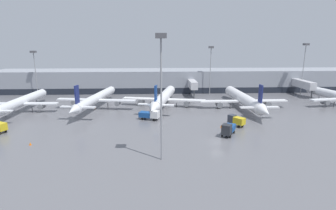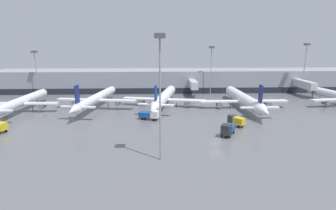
{
  "view_description": "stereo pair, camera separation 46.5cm",
  "coord_description": "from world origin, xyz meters",
  "px_view_note": "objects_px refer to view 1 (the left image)",
  "views": [
    {
      "loc": [
        -12.64,
        -50.66,
        19.91
      ],
      "look_at": [
        -9.4,
        21.31,
        3.0
      ],
      "focal_mm": 28.0,
      "sensor_mm": 36.0,
      "label": 1
    },
    {
      "loc": [
        -12.17,
        -50.68,
        19.91
      ],
      "look_at": [
        -9.4,
        21.31,
        3.0
      ],
      "focal_mm": 28.0,
      "sensor_mm": 36.0,
      "label": 2
    }
  ],
  "objects_px": {
    "apron_light_mast_1": "(34,60)",
    "apron_light_mast_2": "(305,55)",
    "traffic_cone_0": "(95,108)",
    "apron_light_mast_0": "(161,64)",
    "parked_jet_4": "(164,98)",
    "service_truck_2": "(228,129)",
    "parked_jet_1": "(244,99)",
    "parked_jet_0": "(21,102)",
    "traffic_cone_2": "(221,126)",
    "traffic_cone_4": "(30,144)",
    "parked_jet_3": "(96,98)",
    "service_truck_1": "(236,120)",
    "service_truck_0": "(150,114)",
    "apron_light_mast_3": "(211,57)"
  },
  "relations": [
    {
      "from": "apron_light_mast_1",
      "to": "apron_light_mast_2",
      "type": "relative_size",
      "value": 0.87
    },
    {
      "from": "traffic_cone_0",
      "to": "apron_light_mast_0",
      "type": "bearing_deg",
      "value": -62.1
    },
    {
      "from": "parked_jet_4",
      "to": "service_truck_2",
      "type": "distance_m",
      "value": 31.68
    },
    {
      "from": "parked_jet_1",
      "to": "service_truck_2",
      "type": "bearing_deg",
      "value": 154.57
    },
    {
      "from": "traffic_cone_0",
      "to": "parked_jet_0",
      "type": "bearing_deg",
      "value": -170.33
    },
    {
      "from": "traffic_cone_0",
      "to": "traffic_cone_2",
      "type": "distance_m",
      "value": 40.77
    },
    {
      "from": "parked_jet_0",
      "to": "traffic_cone_4",
      "type": "relative_size",
      "value": 57.4
    },
    {
      "from": "parked_jet_3",
      "to": "service_truck_2",
      "type": "relative_size",
      "value": 6.35
    },
    {
      "from": "service_truck_1",
      "to": "service_truck_2",
      "type": "distance_m",
      "value": 7.53
    },
    {
      "from": "apron_light_mast_2",
      "to": "traffic_cone_0",
      "type": "bearing_deg",
      "value": -165.96
    },
    {
      "from": "traffic_cone_4",
      "to": "apron_light_mast_1",
      "type": "height_order",
      "value": "apron_light_mast_1"
    },
    {
      "from": "parked_jet_4",
      "to": "traffic_cone_4",
      "type": "xyz_separation_m",
      "value": [
        -27.83,
        -32.56,
        -2.5
      ]
    },
    {
      "from": "parked_jet_0",
      "to": "service_truck_0",
      "type": "height_order",
      "value": "parked_jet_0"
    },
    {
      "from": "service_truck_1",
      "to": "apron_light_mast_0",
      "type": "bearing_deg",
      "value": 94.16
    },
    {
      "from": "apron_light_mast_1",
      "to": "traffic_cone_4",
      "type": "bearing_deg",
      "value": -68.29
    },
    {
      "from": "service_truck_1",
      "to": "service_truck_2",
      "type": "height_order",
      "value": "service_truck_2"
    },
    {
      "from": "parked_jet_1",
      "to": "service_truck_0",
      "type": "bearing_deg",
      "value": 111.86
    },
    {
      "from": "parked_jet_4",
      "to": "apron_light_mast_2",
      "type": "relative_size",
      "value": 1.79
    },
    {
      "from": "parked_jet_3",
      "to": "traffic_cone_0",
      "type": "distance_m",
      "value": 3.15
    },
    {
      "from": "traffic_cone_0",
      "to": "service_truck_0",
      "type": "bearing_deg",
      "value": -36.95
    },
    {
      "from": "parked_jet_4",
      "to": "apron_light_mast_2",
      "type": "xyz_separation_m",
      "value": [
        55.07,
        16.9,
        12.84
      ]
    },
    {
      "from": "traffic_cone_2",
      "to": "apron_light_mast_1",
      "type": "distance_m",
      "value": 75.62
    },
    {
      "from": "service_truck_2",
      "to": "apron_light_mast_1",
      "type": "height_order",
      "value": "apron_light_mast_1"
    },
    {
      "from": "service_truck_2",
      "to": "traffic_cone_4",
      "type": "distance_m",
      "value": 41.54
    },
    {
      "from": "parked_jet_3",
      "to": "parked_jet_4",
      "type": "height_order",
      "value": "parked_jet_3"
    },
    {
      "from": "apron_light_mast_0",
      "to": "apron_light_mast_2",
      "type": "height_order",
      "value": "apron_light_mast_0"
    },
    {
      "from": "parked_jet_1",
      "to": "apron_light_mast_0",
      "type": "bearing_deg",
      "value": 143.63
    },
    {
      "from": "service_truck_2",
      "to": "traffic_cone_4",
      "type": "relative_size",
      "value": 9.39
    },
    {
      "from": "parked_jet_3",
      "to": "apron_light_mast_0",
      "type": "relative_size",
      "value": 1.67
    },
    {
      "from": "parked_jet_3",
      "to": "traffic_cone_2",
      "type": "bearing_deg",
      "value": -111.84
    },
    {
      "from": "parked_jet_0",
      "to": "apron_light_mast_1",
      "type": "height_order",
      "value": "apron_light_mast_1"
    },
    {
      "from": "parked_jet_3",
      "to": "traffic_cone_4",
      "type": "bearing_deg",
      "value": 175.9
    },
    {
      "from": "service_truck_0",
      "to": "traffic_cone_4",
      "type": "bearing_deg",
      "value": -123.06
    },
    {
      "from": "parked_jet_4",
      "to": "apron_light_mast_2",
      "type": "height_order",
      "value": "apron_light_mast_2"
    },
    {
      "from": "traffic_cone_4",
      "to": "apron_light_mast_3",
      "type": "bearing_deg",
      "value": 47.95
    },
    {
      "from": "service_truck_2",
      "to": "traffic_cone_2",
      "type": "relative_size",
      "value": 8.3
    },
    {
      "from": "parked_jet_4",
      "to": "apron_light_mast_0",
      "type": "xyz_separation_m",
      "value": [
        -1.54,
        -40.48,
        13.82
      ]
    },
    {
      "from": "traffic_cone_2",
      "to": "service_truck_1",
      "type": "bearing_deg",
      "value": 13.71
    },
    {
      "from": "service_truck_1",
      "to": "apron_light_mast_2",
      "type": "height_order",
      "value": "apron_light_mast_2"
    },
    {
      "from": "parked_jet_4",
      "to": "service_truck_1",
      "type": "xyz_separation_m",
      "value": [
        17.27,
        -22.11,
        -1.26
      ]
    },
    {
      "from": "traffic_cone_2",
      "to": "apron_light_mast_1",
      "type": "height_order",
      "value": "apron_light_mast_1"
    },
    {
      "from": "service_truck_1",
      "to": "apron_light_mast_2",
      "type": "relative_size",
      "value": 0.21
    },
    {
      "from": "parked_jet_3",
      "to": "apron_light_mast_3",
      "type": "distance_m",
      "value": 47.3
    },
    {
      "from": "traffic_cone_0",
      "to": "apron_light_mast_1",
      "type": "distance_m",
      "value": 36.42
    },
    {
      "from": "traffic_cone_2",
      "to": "traffic_cone_4",
      "type": "height_order",
      "value": "traffic_cone_2"
    },
    {
      "from": "parked_jet_1",
      "to": "parked_jet_3",
      "type": "height_order",
      "value": "parked_jet_3"
    },
    {
      "from": "parked_jet_1",
      "to": "apron_light_mast_1",
      "type": "relative_size",
      "value": 2.18
    },
    {
      "from": "service_truck_1",
      "to": "service_truck_2",
      "type": "relative_size",
      "value": 0.76
    },
    {
      "from": "parked_jet_1",
      "to": "traffic_cone_0",
      "type": "bearing_deg",
      "value": 88.07
    },
    {
      "from": "parked_jet_3",
      "to": "traffic_cone_2",
      "type": "height_order",
      "value": "parked_jet_3"
    }
  ]
}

